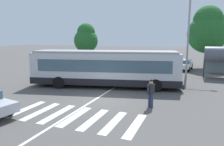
# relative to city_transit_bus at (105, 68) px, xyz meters

# --- Properties ---
(ground_plane) EXTENTS (160.00, 160.00, 0.00)m
(ground_plane) POSITION_rel_city_transit_bus_xyz_m (1.31, -3.61, -1.59)
(ground_plane) COLOR #514F4C
(city_transit_bus) EXTENTS (12.67, 5.33, 3.06)m
(city_transit_bus) POSITION_rel_city_transit_bus_xyz_m (0.00, 0.00, 0.00)
(city_transit_bus) COLOR black
(city_transit_bus) RESTS_ON ground_plane
(pedestrian_crossing_street) EXTENTS (0.41, 0.53, 1.72)m
(pedestrian_crossing_street) POSITION_rel_city_transit_bus_xyz_m (4.68, -4.09, -0.62)
(pedestrian_crossing_street) COLOR #333856
(pedestrian_crossing_street) RESTS_ON ground_plane
(parked_car_teal) EXTENTS (2.14, 4.62, 1.35)m
(parked_car_teal) POSITION_rel_city_transit_bus_xyz_m (-5.02, 12.36, -0.82)
(parked_car_teal) COLOR black
(parked_car_teal) RESTS_ON ground_plane
(parked_car_black) EXTENTS (2.17, 4.63, 1.35)m
(parked_car_black) POSITION_rel_city_transit_bus_xyz_m (-2.43, 12.39, -0.82)
(parked_car_black) COLOR black
(parked_car_black) RESTS_ON ground_plane
(parked_car_silver) EXTENTS (2.32, 4.68, 1.35)m
(parked_car_silver) POSITION_rel_city_transit_bus_xyz_m (0.11, 12.71, -0.82)
(parked_car_silver) COLOR black
(parked_car_silver) RESTS_ON ground_plane
(parked_car_charcoal) EXTENTS (1.99, 4.56, 1.35)m
(parked_car_charcoal) POSITION_rel_city_transit_bus_xyz_m (2.83, 12.90, -0.82)
(parked_car_charcoal) COLOR black
(parked_car_charcoal) RESTS_ON ground_plane
(parked_car_white) EXTENTS (2.25, 4.66, 1.35)m
(parked_car_white) POSITION_rel_city_transit_bus_xyz_m (5.70, 12.40, -0.82)
(parked_car_white) COLOR black
(parked_car_white) RESTS_ON ground_plane
(twin_arm_street_lamp) EXTENTS (4.97, 0.32, 9.10)m
(twin_arm_street_lamp) POSITION_rel_city_transit_bus_xyz_m (6.20, 7.97, 4.04)
(twin_arm_street_lamp) COLOR #939399
(twin_arm_street_lamp) RESTS_ON ground_plane
(background_tree_left) EXTENTS (3.41, 3.41, 6.14)m
(background_tree_left) POSITION_rel_city_transit_bus_xyz_m (-7.72, 11.16, 2.42)
(background_tree_left) COLOR brown
(background_tree_left) RESTS_ON ground_plane
(background_tree_right) EXTENTS (5.05, 5.05, 8.25)m
(background_tree_right) POSITION_rel_city_transit_bus_xyz_m (8.32, 14.83, 3.52)
(background_tree_right) COLOR brown
(background_tree_right) RESTS_ON ground_plane
(crosswalk_painted_stripes) EXTENTS (7.11, 3.06, 0.01)m
(crosswalk_painted_stripes) POSITION_rel_city_transit_bus_xyz_m (1.20, -7.00, -1.58)
(crosswalk_painted_stripes) COLOR silver
(crosswalk_painted_stripes) RESTS_ON ground_plane
(lane_center_line) EXTENTS (0.16, 24.00, 0.01)m
(lane_center_line) POSITION_rel_city_transit_bus_xyz_m (0.84, -1.61, -1.59)
(lane_center_line) COLOR silver
(lane_center_line) RESTS_ON ground_plane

